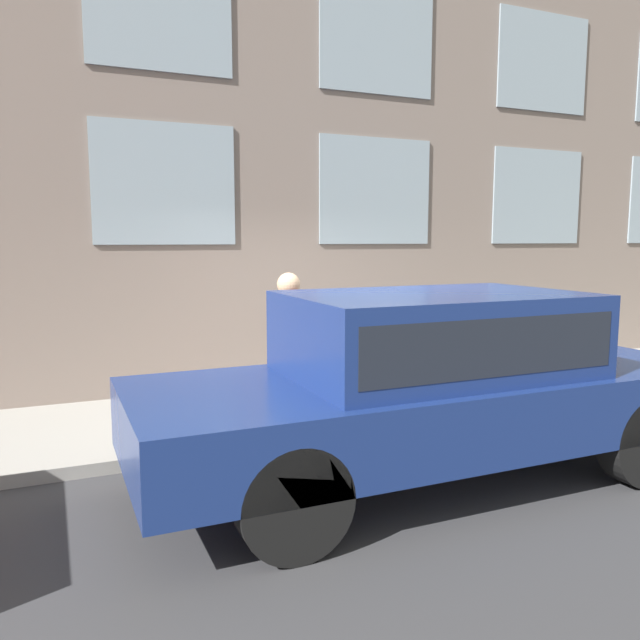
% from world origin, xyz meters
% --- Properties ---
extents(ground_plane, '(80.00, 80.00, 0.00)m').
position_xyz_m(ground_plane, '(0.00, 0.00, 0.00)').
color(ground_plane, '#38383A').
extents(sidewalk, '(2.28, 60.00, 0.12)m').
position_xyz_m(sidewalk, '(1.14, 0.00, 0.06)').
color(sidewalk, '#9E9B93').
rests_on(sidewalk, ground_plane).
extents(building_facade, '(0.33, 40.00, 9.68)m').
position_xyz_m(building_facade, '(2.43, -0.00, 4.83)').
color(building_facade, gray).
rests_on(building_facade, ground_plane).
extents(fire_hydrant, '(0.31, 0.43, 0.71)m').
position_xyz_m(fire_hydrant, '(0.35, -0.15, 0.48)').
color(fire_hydrant, red).
rests_on(fire_hydrant, sidewalk).
extents(person, '(0.39, 0.26, 1.60)m').
position_xyz_m(person, '(0.74, 0.43, 1.08)').
color(person, '#998466').
rests_on(person, sidewalk).
extents(parked_car_navy_near, '(1.80, 5.09, 1.63)m').
position_xyz_m(parked_car_navy_near, '(-1.24, -0.13, 0.92)').
color(parked_car_navy_near, black).
rests_on(parked_car_navy_near, ground_plane).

